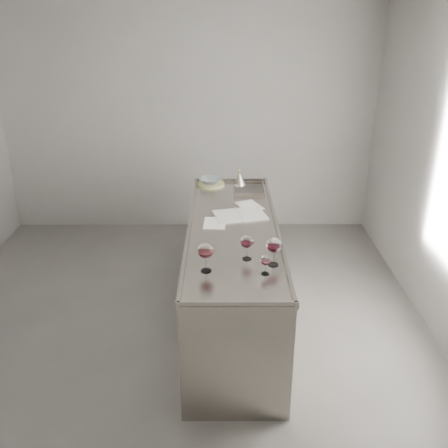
{
  "coord_description": "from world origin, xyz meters",
  "views": [
    {
      "loc": [
        0.41,
        -3.52,
        2.65
      ],
      "look_at": [
        0.42,
        0.19,
        1.02
      ],
      "focal_mm": 40.0,
      "sensor_mm": 36.0,
      "label": 1
    }
  ],
  "objects_px": {
    "notebook": "(240,215)",
    "counter": "(233,276)",
    "wine_glass_small": "(266,261)",
    "wine_glass_left": "(206,251)",
    "wine_glass_right": "(274,245)",
    "ceramic_bowl": "(211,181)",
    "wine_glass_middle": "(247,242)",
    "wine_funnel": "(239,180)"
  },
  "relations": [
    {
      "from": "counter",
      "to": "notebook",
      "type": "distance_m",
      "value": 0.54
    },
    {
      "from": "counter",
      "to": "wine_funnel",
      "type": "height_order",
      "value": "wine_funnel"
    },
    {
      "from": "counter",
      "to": "wine_glass_middle",
      "type": "distance_m",
      "value": 0.83
    },
    {
      "from": "wine_funnel",
      "to": "ceramic_bowl",
      "type": "bearing_deg",
      "value": -180.0
    },
    {
      "from": "wine_glass_left",
      "to": "notebook",
      "type": "height_order",
      "value": "wine_glass_left"
    },
    {
      "from": "ceramic_bowl",
      "to": "wine_funnel",
      "type": "height_order",
      "value": "wine_funnel"
    },
    {
      "from": "wine_glass_middle",
      "to": "ceramic_bowl",
      "type": "bearing_deg",
      "value": 100.29
    },
    {
      "from": "wine_glass_middle",
      "to": "wine_funnel",
      "type": "bearing_deg",
      "value": 90.11
    },
    {
      "from": "ceramic_bowl",
      "to": "notebook",
      "type": "bearing_deg",
      "value": -71.48
    },
    {
      "from": "wine_glass_left",
      "to": "ceramic_bowl",
      "type": "xyz_separation_m",
      "value": [
        -0.0,
        1.83,
        -0.11
      ]
    },
    {
      "from": "counter",
      "to": "wine_funnel",
      "type": "bearing_deg",
      "value": 85.45
    },
    {
      "from": "counter",
      "to": "wine_glass_left",
      "type": "relative_size",
      "value": 11.12
    },
    {
      "from": "ceramic_bowl",
      "to": "wine_funnel",
      "type": "bearing_deg",
      "value": 0.0
    },
    {
      "from": "counter",
      "to": "ceramic_bowl",
      "type": "distance_m",
      "value": 1.21
    },
    {
      "from": "wine_glass_right",
      "to": "wine_glass_middle",
      "type": "bearing_deg",
      "value": 154.16
    },
    {
      "from": "counter",
      "to": "wine_glass_small",
      "type": "relative_size",
      "value": 16.67
    },
    {
      "from": "wine_glass_middle",
      "to": "wine_funnel",
      "type": "xyz_separation_m",
      "value": [
        -0.0,
        1.65,
        -0.08
      ]
    },
    {
      "from": "notebook",
      "to": "wine_glass_middle",
      "type": "bearing_deg",
      "value": -102.04
    },
    {
      "from": "counter",
      "to": "wine_glass_small",
      "type": "bearing_deg",
      "value": -75.4
    },
    {
      "from": "wine_funnel",
      "to": "wine_glass_right",
      "type": "bearing_deg",
      "value": -83.79
    },
    {
      "from": "notebook",
      "to": "ceramic_bowl",
      "type": "bearing_deg",
      "value": 94.86
    },
    {
      "from": "wine_glass_small",
      "to": "wine_glass_middle",
      "type": "bearing_deg",
      "value": 117.74
    },
    {
      "from": "wine_funnel",
      "to": "wine_glass_small",
      "type": "bearing_deg",
      "value": -86.31
    },
    {
      "from": "counter",
      "to": "wine_glass_small",
      "type": "xyz_separation_m",
      "value": [
        0.21,
        -0.79,
        0.57
      ]
    },
    {
      "from": "counter",
      "to": "wine_glass_middle",
      "type": "relative_size",
      "value": 12.54
    },
    {
      "from": "wine_glass_right",
      "to": "notebook",
      "type": "distance_m",
      "value": 0.95
    },
    {
      "from": "counter",
      "to": "ceramic_bowl",
      "type": "relative_size",
      "value": 11.03
    },
    {
      "from": "wine_glass_small",
      "to": "ceramic_bowl",
      "type": "distance_m",
      "value": 1.92
    },
    {
      "from": "wine_glass_small",
      "to": "wine_glass_left",
      "type": "bearing_deg",
      "value": 173.86
    },
    {
      "from": "wine_glass_right",
      "to": "wine_funnel",
      "type": "relative_size",
      "value": 1.14
    },
    {
      "from": "wine_glass_left",
      "to": "wine_glass_right",
      "type": "relative_size",
      "value": 1.0
    },
    {
      "from": "wine_glass_left",
      "to": "notebook",
      "type": "bearing_deg",
      "value": 74.89
    },
    {
      "from": "wine_glass_left",
      "to": "ceramic_bowl",
      "type": "relative_size",
      "value": 0.99
    },
    {
      "from": "counter",
      "to": "wine_glass_left",
      "type": "xyz_separation_m",
      "value": [
        -0.21,
        -0.75,
        0.62
      ]
    },
    {
      "from": "notebook",
      "to": "counter",
      "type": "bearing_deg",
      "value": -118.06
    },
    {
      "from": "counter",
      "to": "wine_glass_small",
      "type": "distance_m",
      "value": 1.0
    },
    {
      "from": "wine_glass_small",
      "to": "notebook",
      "type": "distance_m",
      "value": 1.06
    },
    {
      "from": "counter",
      "to": "ceramic_bowl",
      "type": "xyz_separation_m",
      "value": [
        -0.21,
        1.08,
        0.52
      ]
    },
    {
      "from": "counter",
      "to": "wine_funnel",
      "type": "relative_size",
      "value": 12.67
    },
    {
      "from": "wine_glass_right",
      "to": "wine_funnel",
      "type": "distance_m",
      "value": 1.75
    },
    {
      "from": "wine_glass_small",
      "to": "ceramic_bowl",
      "type": "bearing_deg",
      "value": 102.55
    },
    {
      "from": "wine_glass_left",
      "to": "wine_glass_right",
      "type": "height_order",
      "value": "same"
    }
  ]
}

